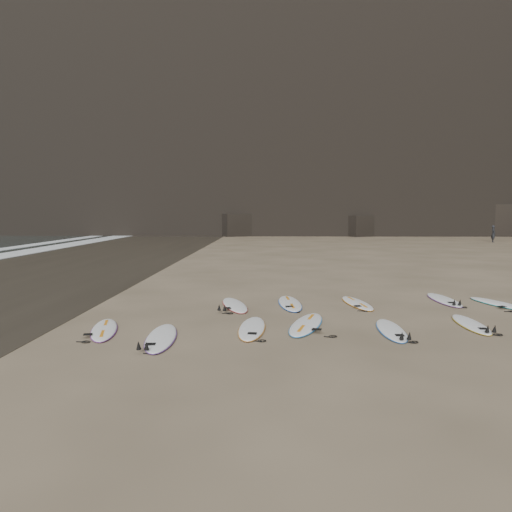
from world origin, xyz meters
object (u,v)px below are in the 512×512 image
Objects in this scene: surfboard_11 at (104,329)px; person_a at (493,234)px; surfboard_5 at (235,305)px; surfboard_6 at (290,303)px; surfboard_3 at (391,330)px; surfboard_2 at (306,324)px; surfboard_0 at (161,337)px; surfboard_1 at (252,328)px; surfboard_7 at (357,303)px; surfboard_9 at (499,304)px; surfboard_8 at (444,300)px; surfboard_4 at (471,324)px.

person_a reaches higher than surfboard_11.
surfboard_5 is 1.67m from surfboard_6.
surfboard_6 is (-2.23, 3.31, 0.00)m from surfboard_3.
surfboard_3 is at bearing -0.64° from surfboard_2.
surfboard_0 is at bearing -142.57° from surfboard_2.
surfboard_6 is 36.72m from person_a.
surfboard_1 is 1.04× the size of surfboard_7.
surfboard_1 is at bearing -179.14° from surfboard_3.
surfboard_2 reaches higher than surfboard_9.
surfboard_0 is at bearing -149.00° from surfboard_8.
surfboard_5 is at bearing 165.59° from surfboard_9.
surfboard_3 is 6.71m from surfboard_11.
person_a is at bearing 67.85° from surfboard_4.
surfboard_9 is (1.93, 2.75, 0.00)m from surfboard_4.
surfboard_2 is 1.02× the size of surfboard_6.
surfboard_8 reaches higher than surfboard_7.
surfboard_9 is at bearing 26.99° from surfboard_1.
surfboard_1 reaches higher than surfboard_3.
surfboard_3 is 0.94× the size of surfboard_5.
surfboard_2 is 1.05× the size of surfboard_8.
surfboard_4 is 0.89× the size of surfboard_8.
surfboard_0 reaches higher than surfboard_7.
surfboard_5 reaches higher than surfboard_7.
surfboard_9 is at bearing 4.37° from surfboard_11.
surfboard_3 is (1.94, -0.53, -0.01)m from surfboard_2.
surfboard_11 is (-1.50, 0.71, -0.00)m from surfboard_0.
surfboard_4 is 0.87× the size of surfboard_6.
person_a is at bearing 74.74° from surfboard_2.
surfboard_5 is 6.56m from surfboard_8.
surfboard_1 is at bearing -147.06° from surfboard_8.
person_a is at bearing 62.81° from surfboard_8.
surfboard_9 is 11.31m from surfboard_11.
surfboard_2 is 4.82m from surfboard_11.
person_a is (19.69, 30.98, 0.73)m from surfboard_6.
surfboard_1 is at bearing -141.33° from surfboard_7.
surfboard_8 is 1.63× the size of person_a.
person_a is (22.67, 35.14, 0.73)m from surfboard_0.
surfboard_0 is 1.66m from surfboard_11.
surfboard_2 is at bearing 167.27° from surfboard_3.
surfboard_9 is (7.28, 3.32, -0.00)m from surfboard_1.
surfboard_3 is at bearing -12.78° from surfboard_11.
surfboard_6 is 2.03m from surfboard_7.
surfboard_4 is at bearing 16.60° from surfboard_2.
surfboard_3 is 0.97× the size of surfboard_9.
person_a is at bearing 65.55° from surfboard_3.
surfboard_7 is (-2.30, 2.74, 0.00)m from surfboard_4.
surfboard_6 is at bearing -172.31° from surfboard_8.
surfboard_4 is 6.41m from surfboard_5.
surfboard_6 reaches higher than surfboard_0.
surfboard_7 is (1.74, 2.88, -0.01)m from surfboard_2.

